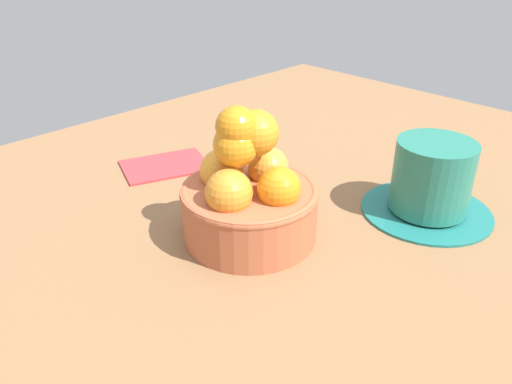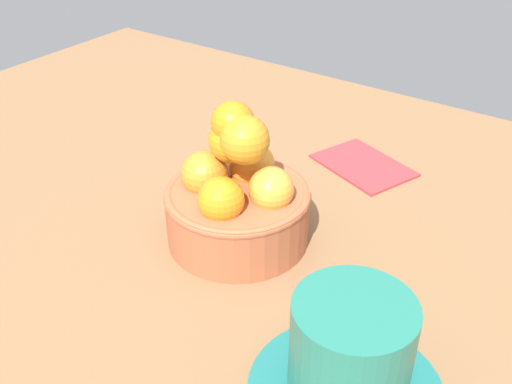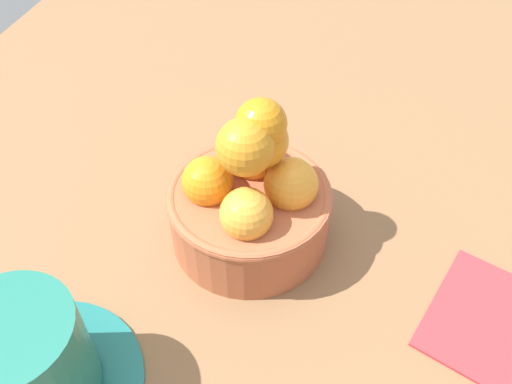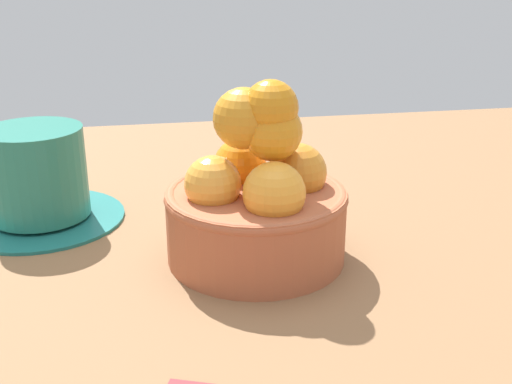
% 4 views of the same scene
% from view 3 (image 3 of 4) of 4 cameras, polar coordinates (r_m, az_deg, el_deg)
% --- Properties ---
extents(ground_plane, '(1.21, 0.88, 0.04)m').
position_cam_3_polar(ground_plane, '(0.51, -0.66, -6.15)').
color(ground_plane, brown).
extents(terracotta_bowl, '(0.14, 0.14, 0.15)m').
position_cam_3_polar(terracotta_bowl, '(0.45, -0.64, -0.61)').
color(terracotta_bowl, '#AD5938').
rests_on(terracotta_bowl, ground_plane).
extents(coffee_cup, '(0.15, 0.15, 0.09)m').
position_cam_3_polar(coffee_cup, '(0.41, -23.59, -16.77)').
color(coffee_cup, '#1D6B67').
rests_on(coffee_cup, ground_plane).
extents(folded_napkin, '(0.13, 0.12, 0.01)m').
position_cam_3_polar(folded_napkin, '(0.47, 23.46, -12.33)').
color(folded_napkin, '#B23338').
rests_on(folded_napkin, ground_plane).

